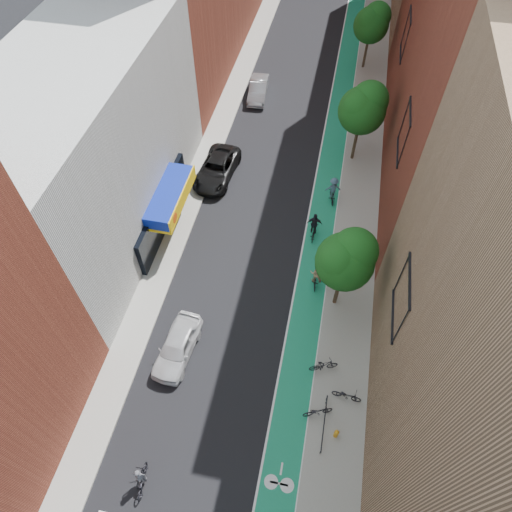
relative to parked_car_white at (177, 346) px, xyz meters
The scene contains 20 objects.
ground 5.67m from the parked_car_white, 57.72° to the right, with size 160.00×160.00×0.00m, color black.
bike_lane 22.39m from the parked_car_white, 71.77° to the left, with size 2.00×68.00×0.01m, color #167F55.
sidewalk_left 21.47m from the parked_car_white, 98.04° to the left, with size 2.00×68.00×0.15m, color gray.
sidewalk_right 23.29m from the parked_car_white, 65.91° to the left, with size 3.00×68.00×0.15m, color gray.
building_left_white 13.31m from the parked_car_white, 130.86° to the left, with size 8.00×20.00×12.00m, color silver.
building_right_mid_red 27.96m from the parked_car_white, 54.78° to the left, with size 8.00×28.00×22.00m, color maroon.
tree_near 10.85m from the parked_car_white, 31.36° to the left, with size 3.40×3.36×6.42m.
tree_mid 21.52m from the parked_car_white, 65.84° to the left, with size 3.55×3.53×6.74m.
tree_far 34.58m from the parked_car_white, 75.43° to the left, with size 3.30×3.25×6.21m.
parked_car_white is the anchor object (origin of this frame).
parked_car_black 15.13m from the parked_car_white, 96.07° to the left, with size 2.55×5.52×1.54m, color black.
parked_car_silver 26.32m from the parked_car_white, 91.37° to the left, with size 1.57×4.49×1.48m, color #92969A.
cyclist_lead 7.07m from the parked_car_white, 86.61° to the right, with size 0.88×1.87×1.91m.
cyclist_lane_near 9.68m from the parked_car_white, 41.98° to the left, with size 0.92×1.51×2.09m.
cyclist_lane_mid 12.39m from the parked_car_white, 58.04° to the left, with size 1.05×1.63×2.12m.
cyclist_lane_far 16.12m from the parked_car_white, 62.43° to the left, with size 1.25×1.60×2.10m.
parked_bike_near 8.64m from the parked_car_white, 13.37° to the right, with size 0.57×1.64×0.86m, color black.
parked_bike_mid 8.42m from the parked_car_white, ahead, with size 0.47×1.67×1.01m, color black.
parked_bike_far 9.86m from the parked_car_white, ahead, with size 0.56×1.62×0.85m, color black.
fire_hydrant 9.92m from the parked_car_white, 17.15° to the right, with size 0.24×0.24×0.70m.
Camera 1 is at (3.84, -5.85, 24.76)m, focal length 32.00 mm.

